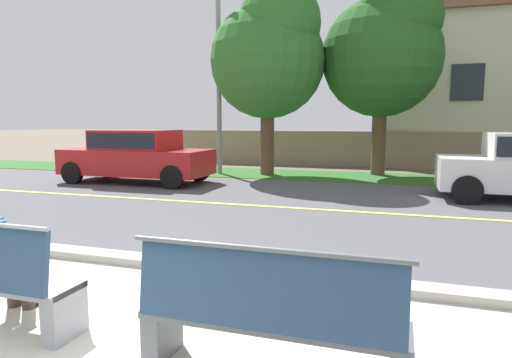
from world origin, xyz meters
TOP-DOWN VIEW (x-y plane):
  - ground_plane at (0.00, 8.00)m, footprint 140.00×140.00m
  - sidewalk_pavement at (0.00, 0.40)m, footprint 44.00×3.60m
  - curb_edge at (0.00, 2.35)m, footprint 44.00×0.30m
  - street_asphalt at (0.00, 6.50)m, footprint 52.00×8.00m
  - road_centre_line at (0.00, 6.50)m, footprint 48.00×0.14m
  - far_verge_grass at (0.00, 12.10)m, footprint 48.00×2.80m
  - bench_right at (1.32, 0.40)m, footprint 1.87×0.48m
  - car_red_far at (-5.18, 8.90)m, footprint 4.30×1.86m
  - streetlamp at (-3.72, 11.91)m, footprint 0.24×2.10m
  - shade_tree_far_left at (-1.97, 11.85)m, footprint 3.74×3.74m
  - shade_tree_left at (1.58, 12.89)m, footprint 3.85×3.85m
  - garden_wall at (-0.41, 15.44)m, footprint 13.00×0.36m

SIDE VIEW (x-z plane):
  - ground_plane at x=0.00m, z-range 0.00..0.00m
  - street_asphalt at x=0.00m, z-range 0.00..0.01m
  - sidewalk_pavement at x=0.00m, z-range 0.00..0.01m
  - far_verge_grass at x=0.00m, z-range 0.00..0.02m
  - road_centre_line at x=0.00m, z-range 0.01..0.01m
  - curb_edge at x=0.00m, z-range 0.00..0.11m
  - bench_right at x=1.32m, z-range -0.05..0.96m
  - garden_wall at x=-0.41m, z-range 0.00..1.40m
  - car_red_far at x=-5.18m, z-range 0.08..1.62m
  - streetlamp at x=-3.72m, z-range 0.50..7.14m
  - shade_tree_far_left at x=-1.97m, z-range 0.92..7.10m
  - shade_tree_left at x=1.58m, z-range 0.95..7.30m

